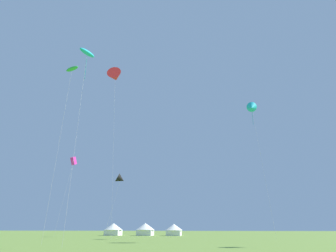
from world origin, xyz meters
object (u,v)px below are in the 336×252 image
Objects in this scene: festival_tent_center at (113,229)px; festival_tent_left at (145,229)px; kite_magenta_box at (74,161)px; kite_green_parafoil at (72,69)px; festival_tent_right at (174,229)px; kite_cyan_parafoil at (87,53)px; kite_black_delta at (121,179)px; kite_red_delta at (115,76)px; kite_cyan_delta at (252,107)px.

festival_tent_left is at bearing 0.00° from festival_tent_center.
festival_tent_left is (13.74, 10.80, -14.04)m from kite_magenta_box.
kite_green_parafoil is 44.50m from festival_tent_right.
kite_cyan_parafoil is 1.72× the size of kite_black_delta.
kite_cyan_parafoil reaches higher than festival_tent_right.
kite_red_delta is 6.56× the size of festival_tent_center.
kite_green_parafoil reaches higher than festival_tent_center.
kite_cyan_parafoil is at bearing -94.37° from festival_tent_right.
kite_cyan_parafoil is at bearing -75.58° from festival_tent_center.
kite_cyan_delta reaches higher than kite_cyan_parafoil.
festival_tent_center is (-7.23, 39.16, -19.81)m from kite_green_parafoil.
festival_tent_center is at bearing 107.53° from kite_red_delta.
kite_green_parafoil reaches higher than festival_tent_left.
kite_red_delta reaches higher than kite_black_delta.
kite_cyan_parafoil is (3.81, -3.75, -0.31)m from kite_green_parafoil.
festival_tent_right is (20.39, 10.80, -14.15)m from kite_magenta_box.
kite_magenta_box is (-13.30, 28.36, -5.76)m from kite_green_parafoil.
kite_magenta_box is at bearing -152.09° from festival_tent_right.
kite_green_parafoil is at bearing -100.26° from festival_tent_right.
kite_red_delta is at bearing -162.37° from kite_cyan_delta.
kite_green_parafoil reaches higher than kite_magenta_box.
kite_red_delta is at bearing -88.01° from festival_tent_left.
kite_red_delta reaches higher than kite_magenta_box.
festival_tent_center is at bearing 60.64° from kite_magenta_box.
kite_red_delta is 37.36m from festival_tent_right.
kite_black_delta is at bearing 160.98° from kite_cyan_delta.
kite_black_delta is at bearing -131.36° from festival_tent_right.
kite_cyan_parafoil reaches higher than kite_black_delta.
kite_cyan_delta is 5.40× the size of festival_tent_left.
kite_black_delta is at bearing -65.76° from festival_tent_center.
kite_red_delta reaches higher than kite_green_parafoil.
festival_tent_left is at bearing 89.36° from kite_green_parafoil.
kite_black_delta is (-6.19, 32.15, -9.71)m from kite_cyan_parafoil.
kite_magenta_box is 18.73m from festival_tent_center.
kite_green_parafoil is 31.85m from kite_magenta_box.
kite_green_parafoil is 5.15× the size of festival_tent_center.
kite_red_delta is 6.52× the size of festival_tent_left.
kite_magenta_box is 36.79m from kite_cyan_parafoil.
kite_cyan_delta is 5.44× the size of festival_tent_center.
kite_red_delta is 36.86m from festival_tent_left.
festival_tent_center is at bearing 114.24° from kite_black_delta.
kite_cyan_delta reaches higher than festival_tent_center.
kite_cyan_parafoil is 47.25m from festival_tent_left.
kite_magenta_box is 3.91× the size of festival_tent_center.
kite_green_parafoil is at bearing -79.54° from festival_tent_center.
festival_tent_right is (-17.24, 19.97, -20.43)m from kite_cyan_delta.
kite_magenta_box is 1.32× the size of kite_black_delta.
kite_cyan_parafoil is 0.93× the size of kite_cyan_delta.
kite_cyan_delta is at bearing -13.69° from kite_magenta_box.
festival_tent_left is (-0.95, 27.26, -24.79)m from kite_red_delta.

